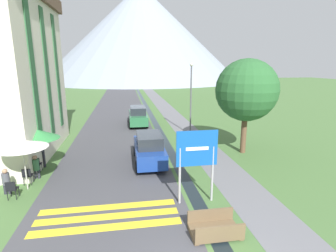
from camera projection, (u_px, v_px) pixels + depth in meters
ground_plane at (143, 123)px, 26.09m from camera, size 160.00×160.00×0.00m
road at (119, 108)px, 35.29m from camera, size 6.40×60.00×0.01m
footpath at (164, 107)px, 36.26m from camera, size 2.20×60.00×0.01m
drainage_channel at (147, 107)px, 35.88m from camera, size 0.60×60.00×0.00m
crosswalk_marking at (108, 217)px, 10.09m from camera, size 5.44×1.84×0.01m
mountain_distant at (141, 34)px, 90.09m from camera, size 67.88×67.88×31.60m
road_sign at (197, 156)px, 10.72m from camera, size 1.73×0.11×3.14m
footbridge at (215, 228)px, 9.02m from camera, size 1.70×1.10×0.65m
parked_car_near at (149, 148)px, 15.37m from camera, size 1.73×4.21×1.82m
parked_car_far at (138, 116)px, 25.08m from camera, size 1.74×4.46×1.82m
cafe_chair_nearest at (12, 188)px, 11.29m from camera, size 0.40×0.40×0.85m
cafe_chair_near_left at (27, 175)px, 12.67m from camera, size 0.40×0.40×0.85m
cafe_chair_middle at (37, 163)px, 14.12m from camera, size 0.40×0.40×0.85m
cafe_umbrella_front_white at (22, 144)px, 11.82m from camera, size 2.23×2.23×2.40m
cafe_umbrella_middle_green at (36, 134)px, 14.08m from camera, size 2.37×2.37×2.33m
person_seated_near at (6, 180)px, 11.74m from camera, size 0.32×0.32×1.21m
person_seated_far at (36, 166)px, 13.33m from camera, size 0.32×0.32×1.25m
person_standing_terrace at (41, 150)px, 14.72m from camera, size 0.32×0.32×1.77m
streetlamp at (191, 94)px, 21.09m from camera, size 0.28×0.28×5.85m
tree_by_path at (247, 90)px, 16.52m from camera, size 3.94×3.94×6.11m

